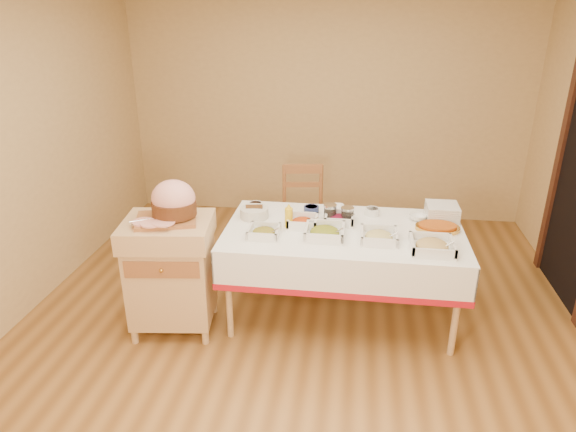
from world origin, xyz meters
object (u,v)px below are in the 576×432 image
at_px(butcher_cart, 171,269).
at_px(plate_stack, 442,212).
at_px(dining_table, 343,248).
at_px(mustard_bottle, 289,217).
at_px(preserve_jar_left, 330,213).
at_px(bread_basket, 254,213).
at_px(brass_platter, 438,227).
at_px(ham_on_board, 173,203).
at_px(dining_chair, 303,213).
at_px(preserve_jar_right, 347,216).

height_order(butcher_cart, plate_stack, butcher_cart).
bearing_deg(dining_table, mustard_bottle, -178.59).
height_order(dining_table, preserve_jar_left, preserve_jar_left).
bearing_deg(bread_basket, brass_platter, -1.89).
distance_m(butcher_cart, bread_basket, 0.79).
xyz_separation_m(dining_table, bread_basket, (-0.73, 0.14, 0.20)).
bearing_deg(ham_on_board, preserve_jar_left, 23.45).
xyz_separation_m(dining_chair, preserve_jar_left, (0.30, -0.79, 0.34)).
relative_size(dining_chair, plate_stack, 3.77).
xyz_separation_m(dining_chair, mustard_bottle, (-0.01, -0.96, 0.36)).
xyz_separation_m(dining_table, preserve_jar_right, (0.02, 0.12, 0.22)).
relative_size(dining_table, dining_chair, 1.95).
relative_size(dining_table, preserve_jar_left, 13.58).
bearing_deg(dining_table, butcher_cart, -164.41).
distance_m(ham_on_board, preserve_jar_left, 1.23).
relative_size(bread_basket, plate_stack, 0.92).
height_order(dining_table, plate_stack, plate_stack).
xyz_separation_m(mustard_bottle, plate_stack, (1.20, 0.33, -0.03)).
relative_size(preserve_jar_right, mustard_bottle, 0.69).
xyz_separation_m(dining_chair, brass_platter, (1.13, -0.86, 0.30)).
relative_size(ham_on_board, brass_platter, 1.34).
xyz_separation_m(dining_chair, ham_on_board, (-0.81, -1.27, 0.55)).
bearing_deg(preserve_jar_left, bread_basket, -177.61).
relative_size(mustard_bottle, bread_basket, 0.85).
height_order(butcher_cart, bread_basket, butcher_cart).
relative_size(dining_chair, ham_on_board, 2.07).
distance_m(dining_chair, preserve_jar_right, 1.00).
distance_m(dining_table, butcher_cart, 1.33).
distance_m(dining_chair, mustard_bottle, 1.03).
bearing_deg(brass_platter, preserve_jar_right, 177.18).
relative_size(preserve_jar_left, preserve_jar_right, 1.01).
height_order(preserve_jar_left, plate_stack, preserve_jar_left).
bearing_deg(bread_basket, dining_table, -10.69).
height_order(butcher_cart, mustard_bottle, mustard_bottle).
relative_size(butcher_cart, dining_chair, 0.97).
distance_m(dining_table, brass_platter, 0.74).
height_order(dining_chair, preserve_jar_left, dining_chair).
bearing_deg(preserve_jar_left, mustard_bottle, -150.71).
height_order(preserve_jar_right, plate_stack, preserve_jar_right).
height_order(dining_table, preserve_jar_right, preserve_jar_right).
height_order(dining_table, mustard_bottle, mustard_bottle).
bearing_deg(dining_table, dining_chair, 113.57).
xyz_separation_m(preserve_jar_left, preserve_jar_right, (0.14, -0.04, -0.00)).
distance_m(butcher_cart, ham_on_board, 0.52).
distance_m(butcher_cart, plate_stack, 2.18).
distance_m(butcher_cart, brass_platter, 2.05).
xyz_separation_m(butcher_cart, preserve_jar_right, (1.30, 0.48, 0.31)).
xyz_separation_m(preserve_jar_left, mustard_bottle, (-0.31, -0.17, 0.03)).
bearing_deg(brass_platter, plate_stack, 75.51).
relative_size(dining_table, mustard_bottle, 9.43).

